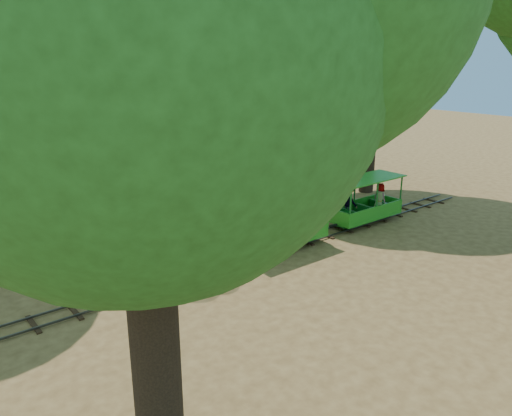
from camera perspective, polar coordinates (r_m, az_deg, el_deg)
ground at (r=16.26m, az=0.35°, el=-5.44°), size 90.00×90.00×0.00m
track at (r=16.24m, az=0.35°, el=-5.22°), size 22.00×1.00×0.10m
locomotive at (r=14.41m, az=-7.27°, el=-1.34°), size 2.65×1.25×3.04m
carriage_front at (r=16.66m, az=3.26°, el=-2.24°), size 3.24×1.32×1.68m
carriage_rear at (r=19.52m, az=12.15°, el=0.44°), size 3.24×1.33×1.68m
oak_ne at (r=24.38m, az=-0.93°, el=19.59°), size 6.77×5.95×9.75m
oak_sw at (r=5.79m, az=-14.54°, el=20.27°), size 6.95×6.12×9.11m
fence at (r=22.54m, az=-12.59°, el=2.15°), size 18.10×0.10×1.00m
shrub_west at (r=22.08m, az=-25.99°, el=1.25°), size 2.49×1.91×1.72m
shrub_mid_w at (r=23.86m, az=-12.69°, el=3.86°), size 2.72×2.09×1.89m
shrub_mid_e at (r=24.80m, az=-8.64°, el=3.96°), size 1.96×1.51×1.36m
shrub_east at (r=27.95m, az=1.39°, el=5.87°), size 2.30×1.77×1.59m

